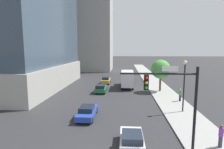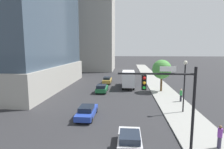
# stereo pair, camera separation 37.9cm
# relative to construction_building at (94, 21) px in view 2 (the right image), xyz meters

# --- Properties ---
(sidewalk) EXTENTS (4.33, 120.00, 0.15)m
(sidewalk) POSITION_rel_construction_building_xyz_m (18.38, -36.09, -17.57)
(sidewalk) COLOR gray
(sidewalk) RESTS_ON ground
(construction_building) EXTENTS (18.95, 15.21, 41.77)m
(construction_building) POSITION_rel_construction_building_xyz_m (0.00, 0.00, 0.00)
(construction_building) COLOR #9E9B93
(construction_building) RESTS_ON ground
(traffic_light_pole) EXTENTS (5.43, 0.48, 6.24)m
(traffic_light_pole) POSITION_rel_construction_building_xyz_m (15.00, -53.91, -13.20)
(traffic_light_pole) COLOR black
(traffic_light_pole) RESTS_ON sidewalk
(street_lamp) EXTENTS (0.44, 0.44, 6.12)m
(street_lamp) POSITION_rel_construction_building_xyz_m (18.64, -45.03, -13.52)
(street_lamp) COLOR black
(street_lamp) RESTS_ON sidewalk
(street_tree) EXTENTS (3.37, 3.37, 5.61)m
(street_tree) POSITION_rel_construction_building_xyz_m (18.03, -34.05, -13.60)
(street_tree) COLOR brown
(street_tree) RESTS_ON sidewalk
(car_gold) EXTENTS (1.72, 4.66, 1.50)m
(car_gold) POSITION_rel_construction_building_xyz_m (7.51, -26.68, -16.90)
(car_gold) COLOR #AD8938
(car_gold) RESTS_ON ground
(car_blue) EXTENTS (1.76, 4.53, 1.36)m
(car_blue) POSITION_rel_construction_building_xyz_m (7.51, -47.42, -16.98)
(car_blue) COLOR #233D9E
(car_blue) RESTS_ON ground
(car_silver) EXTENTS (1.78, 4.31, 1.42)m
(car_silver) POSITION_rel_construction_building_xyz_m (12.19, -53.83, -16.93)
(car_silver) COLOR #B7B7BC
(car_silver) RESTS_ON ground
(car_green) EXTENTS (1.80, 4.30, 1.47)m
(car_green) POSITION_rel_construction_building_xyz_m (7.51, -35.28, -16.91)
(car_green) COLOR #1E6638
(car_green) RESTS_ON ground
(box_truck) EXTENTS (2.33, 7.60, 3.35)m
(box_truck) POSITION_rel_construction_building_xyz_m (12.19, -30.75, -15.81)
(box_truck) COLOR #1E4799
(box_truck) RESTS_ON ground
(pedestrian_purple_shirt) EXTENTS (0.34, 0.34, 1.78)m
(pedestrian_purple_shirt) POSITION_rel_construction_building_xyz_m (18.93, -53.15, -16.58)
(pedestrian_purple_shirt) COLOR #38334C
(pedestrian_purple_shirt) RESTS_ON sidewalk
(pedestrian_green_shirt) EXTENTS (0.34, 0.34, 1.80)m
(pedestrian_green_shirt) POSITION_rel_construction_building_xyz_m (19.65, -40.51, -16.57)
(pedestrian_green_shirt) COLOR black
(pedestrian_green_shirt) RESTS_ON sidewalk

